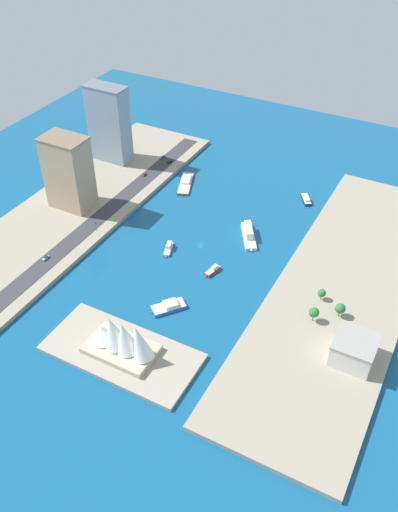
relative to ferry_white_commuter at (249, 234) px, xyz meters
The scene contains 21 objects.
ground_plane 31.18m from the ferry_white_commuter, 41.02° to the left, with size 440.00×440.00×0.00m, color #145684.
quay_west 70.07m from the ferry_white_commuter, 163.07° to the left, with size 70.00×240.00×2.69m, color #9E937F.
quay_east 115.75m from the ferry_white_commuter, 10.15° to the left, with size 70.00×240.00×2.69m, color #9E937F.
peninsula_point 118.02m from the ferry_white_commuter, 82.30° to the left, with size 77.09×36.12×2.00m, color #A89E89.
road_strip 94.78m from the ferry_white_commuter, 12.43° to the left, with size 11.77×228.00×0.15m, color #38383D.
ferry_white_commuter is the anchor object (origin of this frame).
yacht_sleek_gray 51.34m from the ferry_white_commuter, 43.13° to the left, with size 7.73×14.32×4.02m.
barge_flat_brown 75.14m from the ferry_white_commuter, 29.26° to the right, with size 18.26×30.66×3.16m.
patrol_launch_navy 59.15m from the ferry_white_commuter, 107.56° to the right, with size 11.37×14.54×3.57m.
catamaran_blue 79.43m from the ferry_white_commuter, 81.67° to the left, with size 17.85×19.52×3.89m.
tugboat_red 41.20m from the ferry_white_commuter, 83.85° to the left, with size 5.94×12.47×3.54m.
apartment_midrise_tan 122.16m from the ferry_white_commuter, 12.24° to the left, with size 28.63×19.71×48.99m.
hotel_broad_white 110.22m from the ferry_white_commuter, 140.91° to the left, with size 19.94×20.63×13.16m.
tower_tall_glass 139.36m from the ferry_white_commuter, 16.72° to the right, with size 30.57×15.06×56.57m.
pickup_red 100.01m from the ferry_white_commuter, 16.72° to the right, with size 1.97×4.29×1.50m.
suv_black 104.04m from the ferry_white_commuter, 31.16° to the right, with size 2.02×4.36×1.41m.
sedan_silver 123.85m from the ferry_white_commuter, 39.80° to the left, with size 1.85×4.85×1.54m.
hatchback_blue 112.58m from the ferry_white_commuter, 30.57° to the right, with size 1.84×4.97×1.51m.
traffic_light_waterfront 95.58m from the ferry_white_commuter, 26.49° to the left, with size 0.36×0.36×6.50m.
opera_landmark 118.22m from the ferry_white_commuter, 82.61° to the left, with size 35.82×21.25×22.17m.
park_tree_cluster 79.18m from the ferry_white_commuter, 144.53° to the left, with size 17.36×22.42×8.53m.
Camera 1 is at (-126.69, 238.53, 208.10)m, focal length 38.75 mm.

